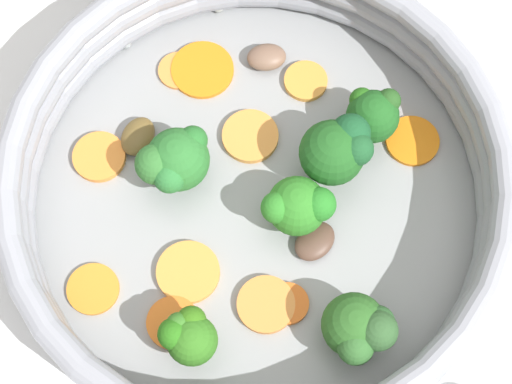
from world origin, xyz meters
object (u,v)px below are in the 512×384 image
object	(u,v)px
skillet	(256,203)
mushroom_piece_0	(138,136)
mushroom_piece_1	(315,241)
carrot_slice_9	(173,323)
broccoli_floret_3	(359,328)
carrot_slice_1	(179,71)
carrot_slice_5	(251,136)
mushroom_piece_2	(267,57)
broccoli_floret_1	(373,114)
carrot_slice_3	(269,304)
broccoli_floret_0	(189,336)
carrot_slice_8	(412,141)
broccoli_floret_5	(174,161)
carrot_slice_2	(288,304)
carrot_slice_10	(188,272)
carrot_slice_11	(93,289)
carrot_slice_0	(375,115)
carrot_slice_4	(202,70)
broccoli_floret_2	(337,149)
carrot_slice_6	(99,157)
carrot_slice_7	(306,81)
broccoli_floret_4	(298,206)

from	to	relation	value
skillet	mushroom_piece_0	world-z (taller)	mushroom_piece_0
mushroom_piece_0	mushroom_piece_1	size ratio (longest dim) A/B	0.97
carrot_slice_9	broccoli_floret_3	world-z (taller)	broccoli_floret_3
carrot_slice_1	carrot_slice_9	xyz separation A→B (m)	(0.01, 0.19, 0.00)
carrot_slice_5	mushroom_piece_2	size ratio (longest dim) A/B	1.40
broccoli_floret_1	mushroom_piece_1	distance (m)	0.10
carrot_slice_3	broccoli_floret_0	distance (m)	0.07
carrot_slice_5	carrot_slice_9	size ratio (longest dim) A/B	1.15
carrot_slice_8	broccoli_floret_5	size ratio (longest dim) A/B	0.75
carrot_slice_2	carrot_slice_9	xyz separation A→B (m)	(0.08, 0.01, 0.00)
carrot_slice_3	broccoli_floret_0	world-z (taller)	broccoli_floret_0
carrot_slice_1	broccoli_floret_5	world-z (taller)	broccoli_floret_5
broccoli_floret_5	carrot_slice_10	bearing A→B (deg)	92.60
carrot_slice_9	carrot_slice_11	size ratio (longest dim) A/B	1.00
carrot_slice_0	carrot_slice_4	world-z (taller)	carrot_slice_0
carrot_slice_1	mushroom_piece_0	distance (m)	0.06
carrot_slice_0	carrot_slice_3	distance (m)	0.16
carrot_slice_0	carrot_slice_10	size ratio (longest dim) A/B	0.65
carrot_slice_9	carrot_slice_4	bearing A→B (deg)	-99.59
carrot_slice_4	broccoli_floret_0	size ratio (longest dim) A/B	1.02
broccoli_floret_2	carrot_slice_10	bearing A→B (deg)	32.15
carrot_slice_6	broccoli_floret_5	world-z (taller)	broccoli_floret_5
carrot_slice_4	carrot_slice_11	distance (m)	0.19
carrot_slice_1	mushroom_piece_1	bearing A→B (deg)	121.19
carrot_slice_4	carrot_slice_2	bearing A→B (deg)	104.07
broccoli_floret_2	carrot_slice_11	bearing A→B (deg)	23.07
carrot_slice_2	broccoli_floret_0	bearing A→B (deg)	17.98
broccoli_floret_5	broccoli_floret_0	bearing A→B (deg)	91.24
broccoli_floret_3	broccoli_floret_5	xyz separation A→B (m)	(0.11, -0.13, -0.00)
carrot_slice_6	carrot_slice_4	bearing A→B (deg)	-140.73
carrot_slice_4	carrot_slice_9	world-z (taller)	carrot_slice_9
carrot_slice_1	broccoli_floret_0	world-z (taller)	broccoli_floret_0
carrot_slice_2	mushroom_piece_1	bearing A→B (deg)	-118.75
mushroom_piece_0	carrot_slice_1	bearing A→B (deg)	-120.87
broccoli_floret_5	mushroom_piece_2	bearing A→B (deg)	-129.62
carrot_slice_5	carrot_slice_3	bearing A→B (deg)	90.92
carrot_slice_6	carrot_slice_7	size ratio (longest dim) A/B	1.18
carrot_slice_3	carrot_slice_6	world-z (taller)	same
carrot_slice_0	carrot_slice_10	world-z (taller)	same
carrot_slice_5	skillet	bearing A→B (deg)	89.77
carrot_slice_1	mushroom_piece_0	size ratio (longest dim) A/B	1.00
carrot_slice_3	carrot_slice_5	xyz separation A→B (m)	(0.00, -0.13, -0.00)
carrot_slice_10	broccoli_floret_2	distance (m)	0.13
carrot_slice_7	carrot_slice_0	bearing A→B (deg)	145.88
broccoli_floret_5	broccoli_floret_1	bearing A→B (deg)	-170.62
broccoli_floret_3	broccoli_floret_4	distance (m)	0.09
carrot_slice_7	carrot_slice_9	size ratio (longest dim) A/B	0.90
mushroom_piece_1	mushroom_piece_2	xyz separation A→B (m)	(0.02, -0.15, 0.00)
carrot_slice_4	carrot_slice_7	size ratio (longest dim) A/B	1.45
carrot_slice_0	carrot_slice_3	bearing A→B (deg)	55.88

